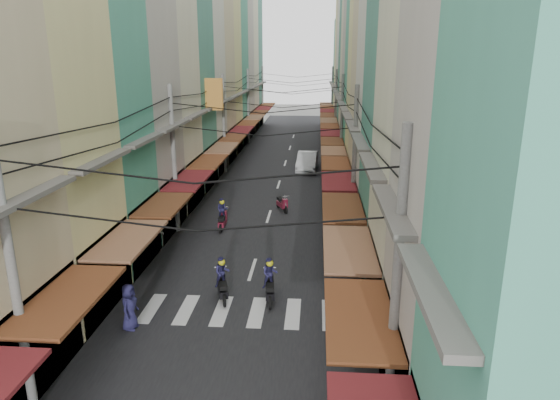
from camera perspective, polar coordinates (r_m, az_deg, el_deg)
The scene contains 15 objects.
ground at distance 25.37m, azimuth -2.60°, elevation -6.12°, with size 160.00×160.00×0.00m, color slate.
road at distance 44.44m, azimuth 0.44°, elevation 3.70°, with size 10.00×80.00×0.02m, color black.
sidewalk_left at distance 45.32m, azimuth -7.81°, elevation 3.82°, with size 3.00×80.00×0.06m, color gray.
sidewalk_right at distance 44.49m, azimuth 8.83°, elevation 3.55°, with size 3.00×80.00×0.06m, color gray.
crosswalk at distance 19.99m, azimuth -4.68°, elevation -12.57°, with size 7.55×2.40×0.01m.
building_row_left at distance 41.29m, azimuth -11.36°, elevation 16.11°, with size 7.80×67.67×23.70m.
building_row_right at distance 40.06m, azimuth 11.92°, elevation 15.56°, with size 7.80×68.98×22.59m.
utility_poles at distance 38.53m, azimuth -0.05°, elevation 11.68°, with size 10.20×66.13×8.20m.
white_car at distance 43.59m, azimuth 3.11°, elevation 3.41°, with size 5.56×2.18×1.96m, color #B8B8BC.
bicycle at distance 27.34m, azimuth 10.28°, elevation -4.69°, with size 0.65×1.72×1.18m, color black.
moving_scooters at distance 24.34m, azimuth -4.06°, elevation -5.73°, with size 4.06×14.13×1.85m.
parked_scooters at distance 21.72m, azimuth 8.21°, elevation -8.93°, with size 12.91×11.78×0.99m.
pedestrians at distance 26.72m, azimuth -10.71°, elevation -2.85°, with size 12.39×23.71×2.24m.
market_umbrella at distance 17.73m, azimuth 17.33°, elevation -8.98°, with size 2.48×2.48×2.62m.
traffic_sign at distance 21.56m, azimuth 11.06°, elevation -4.70°, with size 0.10×0.62×2.82m.
Camera 1 is at (2.88, -23.29, 9.62)m, focal length 32.00 mm.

